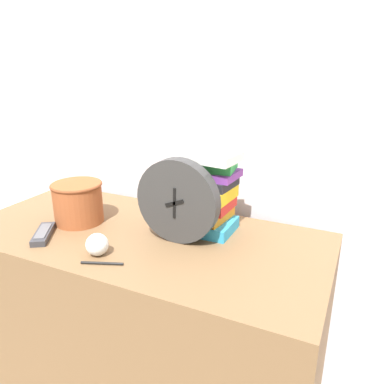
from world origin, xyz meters
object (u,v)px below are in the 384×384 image
(basket, at_px, (78,201))
(pen, at_px, (102,263))
(book_stack, at_px, (205,191))
(crumpled_paper_ball, at_px, (97,245))
(desk_clock, at_px, (178,201))
(tv_remote, at_px, (43,234))

(basket, distance_m, pen, 0.36)
(book_stack, distance_m, crumpled_paper_ball, 0.40)
(desk_clock, distance_m, book_stack, 0.13)
(crumpled_paper_ball, bearing_deg, basket, 141.91)
(basket, xyz_separation_m, crumpled_paper_ball, (0.22, -0.18, -0.05))
(tv_remote, bearing_deg, pen, -12.13)
(book_stack, bearing_deg, desk_clock, -107.55)
(desk_clock, xyz_separation_m, crumpled_paper_ball, (-0.18, -0.19, -0.10))
(desk_clock, xyz_separation_m, tv_remote, (-0.42, -0.17, -0.13))
(book_stack, height_order, crumpled_paper_ball, book_stack)
(book_stack, bearing_deg, tv_remote, -147.51)
(basket, height_order, pen, basket)
(crumpled_paper_ball, xyz_separation_m, pen, (0.05, -0.04, -0.03))
(desk_clock, xyz_separation_m, pen, (-0.13, -0.23, -0.14))
(tv_remote, xyz_separation_m, crumpled_paper_ball, (0.25, -0.02, 0.02))
(book_stack, distance_m, tv_remote, 0.57)
(desk_clock, height_order, pen, desk_clock)
(book_stack, height_order, tv_remote, book_stack)
(book_stack, relative_size, crumpled_paper_ball, 4.10)
(basket, relative_size, crumpled_paper_ball, 2.65)
(basket, bearing_deg, tv_remote, -98.46)
(book_stack, height_order, pen, book_stack)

